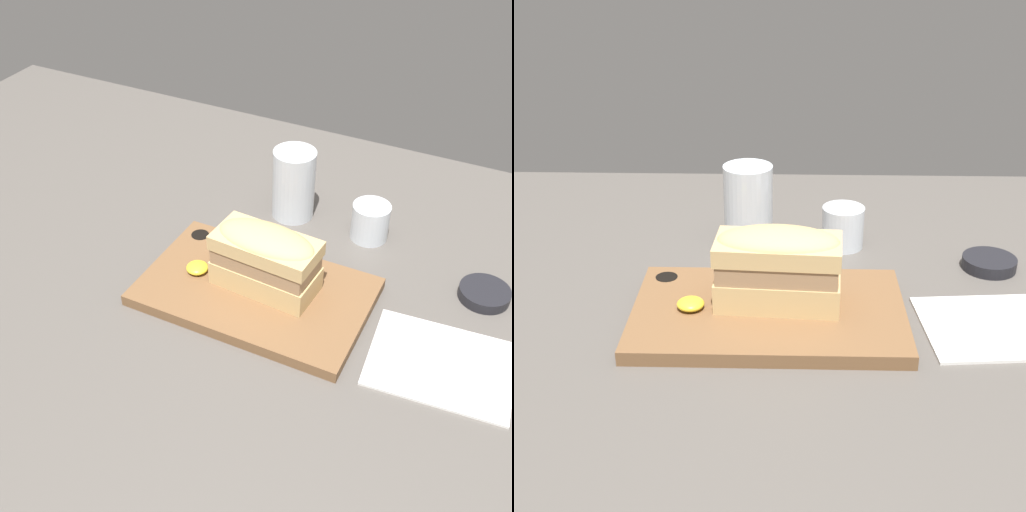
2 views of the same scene
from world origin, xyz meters
The scene contains 8 objects.
dining_table centered at (0.00, 0.00, 1.00)cm, with size 199.33×99.68×2.00cm.
serving_board centered at (-8.56, -3.90, 2.91)cm, with size 33.91×21.16×1.86cm.
sandwich centered at (-7.36, -2.80, 9.29)cm, with size 15.82×8.58×10.19cm.
mustard_dollop centered at (-18.15, -4.56, 4.49)cm, with size 3.41×3.41×1.36cm.
water_glass centered at (-12.19, 18.42, 7.41)cm, with size 7.38×7.38×12.49cm.
wine_glass centered at (2.08, 17.91, 4.91)cm, with size 6.34×6.34×6.32cm.
napkin centered at (19.98, -5.16, 2.20)cm, with size 20.13×16.43×0.40cm.
condiment_dish centered at (22.60, 10.99, 2.86)cm, with size 7.65×7.65×1.71cm.
Camera 2 is at (-6.28, -80.56, 48.75)cm, focal length 50.00 mm.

